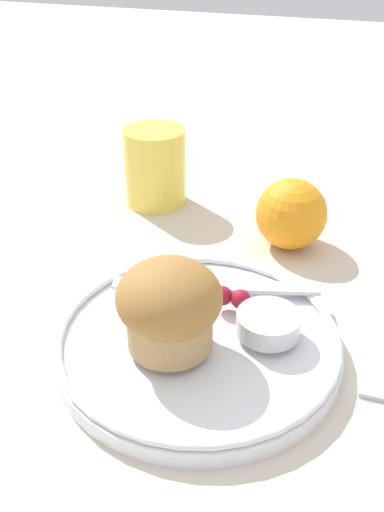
{
  "coord_description": "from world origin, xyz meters",
  "views": [
    {
      "loc": [
        0.12,
        -0.35,
        0.31
      ],
      "look_at": [
        -0.01,
        0.03,
        0.06
      ],
      "focal_mm": 40.0,
      "sensor_mm": 36.0,
      "label": 1
    }
  ],
  "objects_px": {
    "muffin": "(170,306)",
    "orange_fruit": "(291,214)",
    "butter_knife": "(215,286)",
    "juice_glass": "(155,167)"
  },
  "relations": [
    {
      "from": "muffin",
      "to": "orange_fruit",
      "type": "bearing_deg",
      "value": 74.74
    },
    {
      "from": "butter_knife",
      "to": "orange_fruit",
      "type": "bearing_deg",
      "value": 55.84
    },
    {
      "from": "butter_knife",
      "to": "orange_fruit",
      "type": "xyz_separation_m",
      "value": [
        0.04,
        0.13,
        0.01
      ]
    },
    {
      "from": "juice_glass",
      "to": "muffin",
      "type": "bearing_deg",
      "value": -66.64
    },
    {
      "from": "butter_knife",
      "to": "orange_fruit",
      "type": "distance_m",
      "value": 0.13
    },
    {
      "from": "muffin",
      "to": "juice_glass",
      "type": "distance_m",
      "value": 0.28
    },
    {
      "from": "butter_knife",
      "to": "juice_glass",
      "type": "relative_size",
      "value": 1.98
    },
    {
      "from": "muffin",
      "to": "butter_knife",
      "type": "height_order",
      "value": "muffin"
    },
    {
      "from": "orange_fruit",
      "to": "juice_glass",
      "type": "bearing_deg",
      "value": 163.13
    },
    {
      "from": "butter_knife",
      "to": "juice_glass",
      "type": "height_order",
      "value": "juice_glass"
    }
  ]
}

